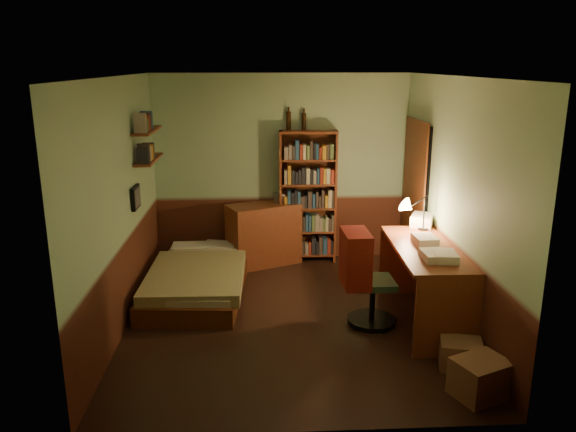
{
  "coord_description": "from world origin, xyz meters",
  "views": [
    {
      "loc": [
        -0.32,
        -5.7,
        2.74
      ],
      "look_at": [
        0.0,
        0.25,
        1.1
      ],
      "focal_mm": 35.0,
      "sensor_mm": 36.0,
      "label": 1
    }
  ],
  "objects_px": {
    "bed": "(197,269)",
    "cardboard_box_b": "(461,354)",
    "mini_stereo": "(283,197)",
    "desk_lamp": "(424,206)",
    "desk": "(424,285)",
    "cardboard_box_a": "(481,378)",
    "bookshelf": "(308,198)",
    "office_chair": "(373,286)",
    "dresser": "(264,234)"
  },
  "relations": [
    {
      "from": "dresser",
      "to": "cardboard_box_b",
      "type": "relative_size",
      "value": 2.58
    },
    {
      "from": "dresser",
      "to": "bed",
      "type": "bearing_deg",
      "value": -154.3
    },
    {
      "from": "bookshelf",
      "to": "cardboard_box_b",
      "type": "xyz_separation_m",
      "value": [
        1.16,
        -2.99,
        -0.79
      ]
    },
    {
      "from": "desk_lamp",
      "to": "cardboard_box_b",
      "type": "relative_size",
      "value": 1.49
    },
    {
      "from": "desk_lamp",
      "to": "cardboard_box_a",
      "type": "xyz_separation_m",
      "value": [
        -0.05,
        -2.05,
        -0.97
      ]
    },
    {
      "from": "bookshelf",
      "to": "desk",
      "type": "distance_m",
      "value": 2.35
    },
    {
      "from": "bookshelf",
      "to": "cardboard_box_a",
      "type": "distance_m",
      "value": 3.71
    },
    {
      "from": "desk_lamp",
      "to": "cardboard_box_a",
      "type": "height_order",
      "value": "desk_lamp"
    },
    {
      "from": "desk",
      "to": "desk_lamp",
      "type": "height_order",
      "value": "desk_lamp"
    },
    {
      "from": "bed",
      "to": "cardboard_box_b",
      "type": "bearing_deg",
      "value": -32.21
    },
    {
      "from": "mini_stereo",
      "to": "office_chair",
      "type": "xyz_separation_m",
      "value": [
        0.86,
        -2.07,
        -0.48
      ]
    },
    {
      "from": "bookshelf",
      "to": "desk_lamp",
      "type": "xyz_separation_m",
      "value": [
        1.22,
        -1.39,
        0.21
      ]
    },
    {
      "from": "bed",
      "to": "cardboard_box_b",
      "type": "height_order",
      "value": "bed"
    },
    {
      "from": "mini_stereo",
      "to": "desk_lamp",
      "type": "height_order",
      "value": "desk_lamp"
    },
    {
      "from": "mini_stereo",
      "to": "cardboard_box_b",
      "type": "distance_m",
      "value": 3.47
    },
    {
      "from": "bookshelf",
      "to": "cardboard_box_a",
      "type": "xyz_separation_m",
      "value": [
        1.16,
        -3.44,
        -0.76
      ]
    },
    {
      "from": "desk",
      "to": "office_chair",
      "type": "distance_m",
      "value": 0.55
    },
    {
      "from": "dresser",
      "to": "desk",
      "type": "distance_m",
      "value": 2.58
    },
    {
      "from": "mini_stereo",
      "to": "desk",
      "type": "height_order",
      "value": "mini_stereo"
    },
    {
      "from": "mini_stereo",
      "to": "desk",
      "type": "distance_m",
      "value": 2.56
    },
    {
      "from": "dresser",
      "to": "mini_stereo",
      "type": "height_order",
      "value": "mini_stereo"
    },
    {
      "from": "dresser",
      "to": "cardboard_box_a",
      "type": "height_order",
      "value": "dresser"
    },
    {
      "from": "bed",
      "to": "office_chair",
      "type": "bearing_deg",
      "value": -21.98
    },
    {
      "from": "mini_stereo",
      "to": "desk_lamp",
      "type": "distance_m",
      "value": 2.13
    },
    {
      "from": "mini_stereo",
      "to": "desk",
      "type": "xyz_separation_m",
      "value": [
        1.42,
        -2.07,
        -0.49
      ]
    },
    {
      "from": "bed",
      "to": "cardboard_box_a",
      "type": "bearing_deg",
      "value": -38.11
    },
    {
      "from": "desk_lamp",
      "to": "cardboard_box_a",
      "type": "distance_m",
      "value": 2.27
    },
    {
      "from": "mini_stereo",
      "to": "cardboard_box_a",
      "type": "relative_size",
      "value": 0.53
    },
    {
      "from": "bed",
      "to": "mini_stereo",
      "type": "relative_size",
      "value": 8.59
    },
    {
      "from": "bed",
      "to": "dresser",
      "type": "relative_size",
      "value": 2.07
    },
    {
      "from": "bed",
      "to": "desk",
      "type": "distance_m",
      "value": 2.7
    },
    {
      "from": "desk",
      "to": "cardboard_box_b",
      "type": "relative_size",
      "value": 4.29
    },
    {
      "from": "bookshelf",
      "to": "office_chair",
      "type": "height_order",
      "value": "bookshelf"
    },
    {
      "from": "cardboard_box_b",
      "to": "dresser",
      "type": "bearing_deg",
      "value": 121.57
    },
    {
      "from": "bed",
      "to": "mini_stereo",
      "type": "xyz_separation_m",
      "value": [
        1.1,
        1.11,
        0.62
      ]
    },
    {
      "from": "dresser",
      "to": "office_chair",
      "type": "relative_size",
      "value": 1.11
    },
    {
      "from": "mini_stereo",
      "to": "desk_lamp",
      "type": "relative_size",
      "value": 0.42
    },
    {
      "from": "desk",
      "to": "cardboard_box_a",
      "type": "height_order",
      "value": "desk"
    },
    {
      "from": "bookshelf",
      "to": "cardboard_box_a",
      "type": "bearing_deg",
      "value": -66.95
    },
    {
      "from": "desk_lamp",
      "to": "desk",
      "type": "bearing_deg",
      "value": -109.24
    },
    {
      "from": "dresser",
      "to": "desk_lamp",
      "type": "relative_size",
      "value": 1.74
    },
    {
      "from": "bed",
      "to": "mini_stereo",
      "type": "bearing_deg",
      "value": 49.39
    },
    {
      "from": "bed",
      "to": "bookshelf",
      "type": "xyz_separation_m",
      "value": [
        1.45,
        1.07,
        0.63
      ]
    },
    {
      "from": "cardboard_box_a",
      "to": "cardboard_box_b",
      "type": "height_order",
      "value": "cardboard_box_a"
    },
    {
      "from": "bookshelf",
      "to": "desk",
      "type": "height_order",
      "value": "bookshelf"
    },
    {
      "from": "bookshelf",
      "to": "bed",
      "type": "bearing_deg",
      "value": -139.12
    },
    {
      "from": "desk_lamp",
      "to": "office_chair",
      "type": "bearing_deg",
      "value": -143.87
    },
    {
      "from": "bed",
      "to": "dresser",
      "type": "bearing_deg",
      "value": 54.32
    },
    {
      "from": "cardboard_box_a",
      "to": "desk_lamp",
      "type": "bearing_deg",
      "value": 88.47
    },
    {
      "from": "bookshelf",
      "to": "cardboard_box_a",
      "type": "relative_size",
      "value": 4.22
    }
  ]
}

